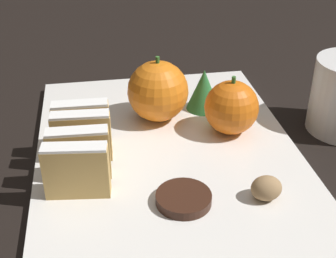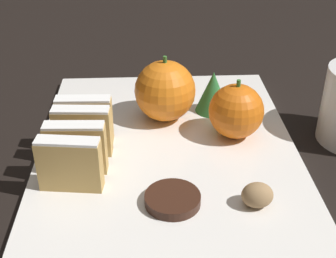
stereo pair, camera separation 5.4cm
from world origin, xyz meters
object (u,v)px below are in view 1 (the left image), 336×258
at_px(chocolate_cookie, 186,198).
at_px(orange_far, 156,91).
at_px(orange_near, 231,107).
at_px(walnut, 266,188).

bearing_deg(chocolate_cookie, orange_far, 91.79).
distance_m(orange_near, orange_far, 0.10).
height_order(orange_near, chocolate_cookie, orange_near).
xyz_separation_m(orange_far, walnut, (0.09, -0.18, -0.03)).
bearing_deg(orange_near, walnut, -90.35).
relative_size(orange_near, chocolate_cookie, 1.32).
relative_size(walnut, chocolate_cookie, 0.56).
distance_m(orange_far, walnut, 0.21).
bearing_deg(chocolate_cookie, orange_near, 57.16).
bearing_deg(chocolate_cookie, walnut, -5.16).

